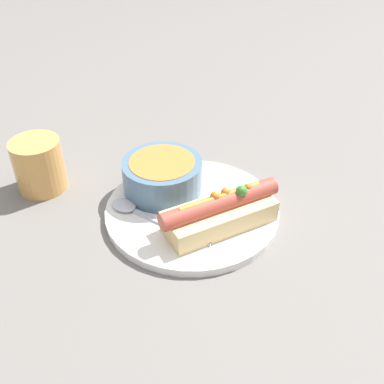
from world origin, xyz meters
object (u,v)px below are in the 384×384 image
hot_dog (220,212)px  spoon (136,211)px  soup_bowl (162,174)px  drinking_glass (39,165)px

hot_dog → spoon: hot_dog is taller
soup_bowl → spoon: bearing=-160.4°
hot_dog → drinking_glass: size_ratio=2.12×
hot_dog → spoon: 0.13m
spoon → drinking_glass: size_ratio=1.98×
hot_dog → drinking_glass: 0.30m
hot_dog → spoon: size_ratio=1.07×
soup_bowl → spoon: (-0.07, -0.02, -0.03)m
hot_dog → soup_bowl: size_ratio=1.47×
spoon → drinking_glass: bearing=5.5°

